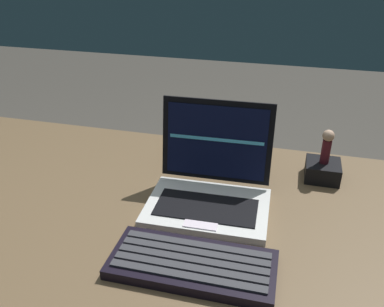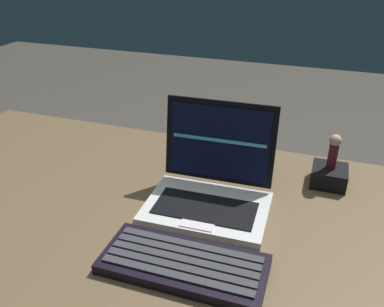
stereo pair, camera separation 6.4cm
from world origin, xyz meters
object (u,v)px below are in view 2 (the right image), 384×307
object	(u,v)px
external_keyboard	(184,264)
figurine	(334,150)
laptop_front	(211,187)
figurine_stand	(329,176)

from	to	relation	value
external_keyboard	figurine	world-z (taller)	figurine
laptop_front	figurine	distance (m)	0.33
external_keyboard	figurine_stand	bearing A→B (deg)	59.00
figurine_stand	external_keyboard	bearing A→B (deg)	-121.00
external_keyboard	figurine_stand	xyz separation A→B (m)	(0.25, 0.41, 0.01)
laptop_front	figurine_stand	size ratio (longest dim) A/B	3.27
external_keyboard	figurine	distance (m)	0.49
laptop_front	external_keyboard	world-z (taller)	laptop_front
external_keyboard	figurine	xyz separation A→B (m)	(0.25, 0.41, 0.09)
figurine	laptop_front	bearing A→B (deg)	-144.83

